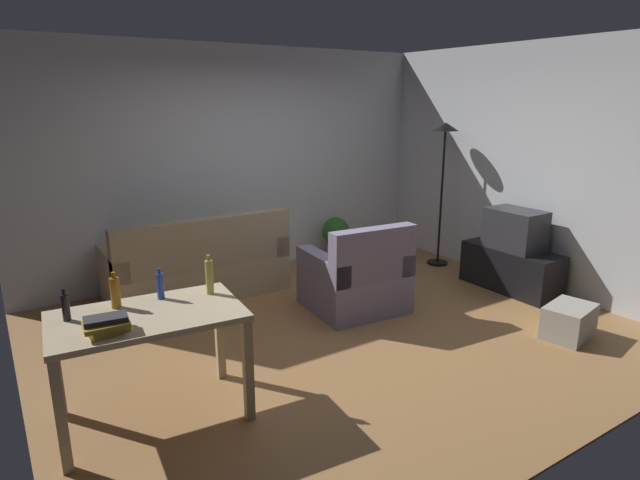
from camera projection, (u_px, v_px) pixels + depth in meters
name	position (u px, v px, depth m)	size (l,w,h in m)	color
ground_plane	(340.00, 332.00, 4.90)	(5.20, 4.40, 0.02)	#9E7042
wall_rear	(236.00, 162.00, 6.32)	(5.20, 0.10, 2.70)	silver
wall_right	(530.00, 167.00, 5.90)	(0.10, 4.40, 2.70)	silver
couch	(198.00, 269.00, 5.69)	(1.88, 0.84, 0.92)	tan
tv_stand	(511.00, 269.00, 5.90)	(0.44, 1.10, 0.48)	black
tv	(515.00, 229.00, 5.78)	(0.41, 0.60, 0.44)	#2D2D33
torchiere_lamp	(444.00, 155.00, 6.50)	(0.32, 0.32, 1.81)	black
desk	(148.00, 329.00, 3.40)	(1.26, 0.80, 0.76)	#C6B28E
potted_plant	(336.00, 235.00, 7.00)	(0.36, 0.36, 0.57)	brown
armchair	(357.00, 280.00, 5.30)	(0.97, 0.91, 0.92)	gray
storage_box	(569.00, 321.00, 4.74)	(0.48, 0.34, 0.30)	#A8A399
bottle_dark	(66.00, 307.00, 3.24)	(0.05, 0.05, 0.21)	black
bottle_amber	(115.00, 292.00, 3.44)	(0.06, 0.06, 0.25)	#9E6019
bottle_blue	(160.00, 286.00, 3.60)	(0.05, 0.05, 0.22)	#2347A3
bottle_squat	(209.00, 277.00, 3.68)	(0.05, 0.05, 0.28)	#BCB24C
book_stack	(107.00, 325.00, 3.08)	(0.26, 0.19, 0.10)	#B7932D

